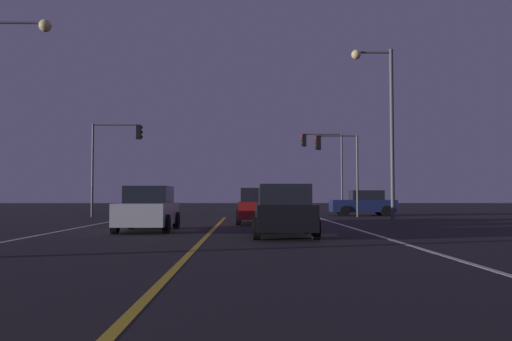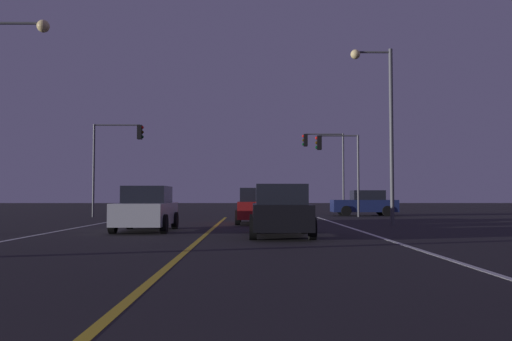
{
  "view_description": "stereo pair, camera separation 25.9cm",
  "coord_description": "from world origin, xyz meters",
  "px_view_note": "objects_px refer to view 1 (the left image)",
  "views": [
    {
      "loc": [
        1.29,
        -0.48,
        1.33
      ],
      "look_at": [
        1.83,
        28.42,
        2.69
      ],
      "focal_mm": 37.84,
      "sensor_mm": 36.0,
      "label": 1
    },
    {
      "loc": [
        1.55,
        -0.48,
        1.33
      ],
      "look_at": [
        1.83,
        28.42,
        2.69
      ],
      "focal_mm": 37.84,
      "sensor_mm": 36.0,
      "label": 2
    }
  ],
  "objects_px": {
    "car_lead_same_lane": "(283,211)",
    "traffic_light_near_left": "(116,148)",
    "car_oncoming": "(148,209)",
    "traffic_light_near_right": "(337,156)",
    "car_crossing_side": "(364,203)",
    "traffic_light_far_right": "(323,155)",
    "street_lamp_right_far": "(383,113)",
    "car_ahead_far": "(258,206)"
  },
  "relations": [
    {
      "from": "car_oncoming",
      "to": "traffic_light_near_right",
      "type": "height_order",
      "value": "traffic_light_near_right"
    },
    {
      "from": "car_oncoming",
      "to": "traffic_light_near_left",
      "type": "bearing_deg",
      "value": -161.57
    },
    {
      "from": "car_ahead_far",
      "to": "car_lead_same_lane",
      "type": "relative_size",
      "value": 1.0
    },
    {
      "from": "street_lamp_right_far",
      "to": "car_ahead_far",
      "type": "bearing_deg",
      "value": -17.22
    },
    {
      "from": "car_ahead_far",
      "to": "street_lamp_right_far",
      "type": "xyz_separation_m",
      "value": [
        5.64,
        -1.75,
        4.24
      ]
    },
    {
      "from": "traffic_light_far_right",
      "to": "car_ahead_far",
      "type": "bearing_deg",
      "value": 69.31
    },
    {
      "from": "car_crossing_side",
      "to": "traffic_light_near_left",
      "type": "xyz_separation_m",
      "value": [
        -16.11,
        -2.23,
        3.5
      ]
    },
    {
      "from": "car_crossing_side",
      "to": "traffic_light_far_right",
      "type": "xyz_separation_m",
      "value": [
        -2.25,
        3.27,
        3.54
      ]
    },
    {
      "from": "car_ahead_far",
      "to": "car_oncoming",
      "type": "xyz_separation_m",
      "value": [
        -4.25,
        -5.46,
        0.0
      ]
    },
    {
      "from": "car_ahead_far",
      "to": "car_lead_same_lane",
      "type": "bearing_deg",
      "value": -175.35
    },
    {
      "from": "car_crossing_side",
      "to": "traffic_light_near_right",
      "type": "height_order",
      "value": "traffic_light_near_right"
    },
    {
      "from": "car_crossing_side",
      "to": "traffic_light_far_right",
      "type": "distance_m",
      "value": 5.32
    },
    {
      "from": "traffic_light_near_right",
      "to": "street_lamp_right_far",
      "type": "distance_m",
      "value": 9.86
    },
    {
      "from": "car_oncoming",
      "to": "street_lamp_right_far",
      "type": "relative_size",
      "value": 0.54
    },
    {
      "from": "car_ahead_far",
      "to": "car_crossing_side",
      "type": "xyz_separation_m",
      "value": [
        7.36,
        10.25,
        0.0
      ]
    },
    {
      "from": "car_lead_same_lane",
      "to": "traffic_light_far_right",
      "type": "distance_m",
      "value": 22.5
    },
    {
      "from": "car_oncoming",
      "to": "car_crossing_side",
      "type": "height_order",
      "value": "same"
    },
    {
      "from": "car_ahead_far",
      "to": "traffic_light_near_right",
      "type": "height_order",
      "value": "traffic_light_near_right"
    },
    {
      "from": "street_lamp_right_far",
      "to": "traffic_light_near_left",
      "type": "bearing_deg",
      "value": -34.19
    },
    {
      "from": "street_lamp_right_far",
      "to": "traffic_light_far_right",
      "type": "bearing_deg",
      "value": -87.98
    },
    {
      "from": "car_oncoming",
      "to": "car_crossing_side",
      "type": "distance_m",
      "value": 19.54
    },
    {
      "from": "car_ahead_far",
      "to": "traffic_light_near_right",
      "type": "xyz_separation_m",
      "value": [
        5.18,
        8.02,
        3.03
      ]
    },
    {
      "from": "car_lead_same_lane",
      "to": "street_lamp_right_far",
      "type": "height_order",
      "value": "street_lamp_right_far"
    },
    {
      "from": "car_lead_same_lane",
      "to": "traffic_light_near_right",
      "type": "xyz_separation_m",
      "value": [
        4.51,
        16.28,
        3.03
      ]
    },
    {
      "from": "car_ahead_far",
      "to": "car_oncoming",
      "type": "relative_size",
      "value": 1.0
    },
    {
      "from": "car_oncoming",
      "to": "car_lead_same_lane",
      "type": "bearing_deg",
      "value": 60.46
    },
    {
      "from": "car_lead_same_lane",
      "to": "traffic_light_near_left",
      "type": "bearing_deg",
      "value": 30.05
    },
    {
      "from": "traffic_light_near_right",
      "to": "car_oncoming",
      "type": "bearing_deg",
      "value": 55.02
    },
    {
      "from": "car_crossing_side",
      "to": "traffic_light_near_right",
      "type": "bearing_deg",
      "value": 45.68
    },
    {
      "from": "car_ahead_far",
      "to": "traffic_light_near_left",
      "type": "xyz_separation_m",
      "value": [
        -8.75,
        8.02,
        3.5
      ]
    },
    {
      "from": "car_ahead_far",
      "to": "street_lamp_right_far",
      "type": "relative_size",
      "value": 0.54
    },
    {
      "from": "car_oncoming",
      "to": "traffic_light_near_left",
      "type": "xyz_separation_m",
      "value": [
        -4.49,
        13.49,
        3.5
      ]
    },
    {
      "from": "car_ahead_far",
      "to": "street_lamp_right_far",
      "type": "bearing_deg",
      "value": -107.22
    },
    {
      "from": "car_oncoming",
      "to": "street_lamp_right_far",
      "type": "distance_m",
      "value": 11.39
    },
    {
      "from": "traffic_light_far_right",
      "to": "street_lamp_right_far",
      "type": "bearing_deg",
      "value": 92.02
    },
    {
      "from": "traffic_light_near_right",
      "to": "traffic_light_near_left",
      "type": "distance_m",
      "value": 13.94
    },
    {
      "from": "car_oncoming",
      "to": "car_crossing_side",
      "type": "bearing_deg",
      "value": 143.54
    },
    {
      "from": "car_lead_same_lane",
      "to": "street_lamp_right_far",
      "type": "xyz_separation_m",
      "value": [
        4.97,
        6.5,
        4.24
      ]
    },
    {
      "from": "car_oncoming",
      "to": "traffic_light_near_left",
      "type": "distance_m",
      "value": 14.64
    },
    {
      "from": "car_crossing_side",
      "to": "traffic_light_near_left",
      "type": "relative_size",
      "value": 0.73
    },
    {
      "from": "car_oncoming",
      "to": "traffic_light_near_right",
      "type": "relative_size",
      "value": 0.83
    },
    {
      "from": "car_lead_same_lane",
      "to": "street_lamp_right_far",
      "type": "distance_m",
      "value": 9.22
    }
  ]
}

